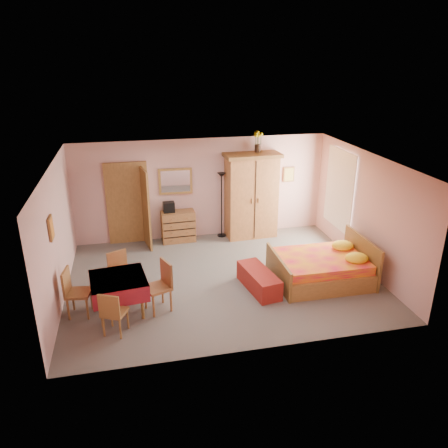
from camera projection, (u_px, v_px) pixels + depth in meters
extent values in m
plane|color=slate|center=(222.00, 278.00, 9.48)|extent=(6.50, 6.50, 0.00)
plane|color=brown|center=(222.00, 161.00, 8.53)|extent=(6.50, 6.50, 0.00)
cube|color=#CE9B95|center=(202.00, 189.00, 11.28)|extent=(6.50, 0.10, 2.60)
cube|color=#CE9B95|center=(257.00, 280.00, 6.74)|extent=(6.50, 0.10, 2.60)
cube|color=#CE9B95|center=(57.00, 236.00, 8.36)|extent=(0.10, 5.00, 2.60)
cube|color=#CE9B95|center=(366.00, 211.00, 9.66)|extent=(0.10, 5.00, 2.60)
cube|color=#9E6B35|center=(128.00, 204.00, 10.97)|extent=(1.06, 0.12, 2.15)
cube|color=white|center=(340.00, 190.00, 10.69)|extent=(0.08, 1.40, 1.95)
cube|color=orange|center=(51.00, 228.00, 7.67)|extent=(0.04, 0.32, 0.42)
cube|color=#D8BF59|center=(289.00, 174.00, 11.63)|extent=(0.30, 0.04, 0.40)
cube|color=brown|center=(178.00, 226.00, 11.24)|extent=(0.87, 0.46, 0.80)
cube|color=white|center=(176.00, 181.00, 11.01)|extent=(0.85, 0.08, 0.67)
cube|color=black|center=(169.00, 207.00, 11.03)|extent=(0.29, 0.22, 0.26)
cube|color=black|center=(222.00, 205.00, 11.38)|extent=(0.25, 0.25, 1.73)
cube|color=#B16D3B|center=(251.00, 196.00, 11.33)|extent=(1.45, 0.80, 2.23)
cube|color=yellow|center=(258.00, 141.00, 10.96)|extent=(0.23, 0.23, 0.54)
cube|color=#E91641|center=(321.00, 261.00, 9.25)|extent=(1.99, 1.57, 0.92)
cube|color=maroon|center=(259.00, 280.00, 8.99)|extent=(0.66, 1.30, 0.41)
cube|color=maroon|center=(120.00, 295.00, 8.13)|extent=(1.11, 1.11, 0.73)
cube|color=#9A6734|center=(115.00, 312.00, 7.51)|extent=(0.51, 0.51, 0.84)
cube|color=#955D32|center=(122.00, 275.00, 8.69)|extent=(0.55, 0.55, 0.91)
cube|color=#9A6334|center=(79.00, 292.00, 8.01)|extent=(0.49, 0.49, 0.94)
cube|color=#AB6B39|center=(157.00, 287.00, 8.16)|extent=(0.57, 0.57, 0.97)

